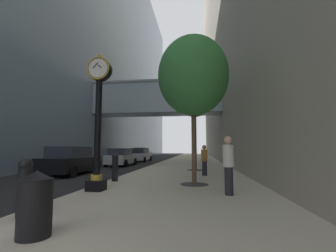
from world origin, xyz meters
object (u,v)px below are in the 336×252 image
trash_bin (35,203)px  car_grey_far (142,154)px  car_white_near (140,155)px  pedestrian_walking (204,159)px  car_silver_mid (121,157)px  bollard_third (115,166)px  street_tree_near (193,76)px  car_black_trailing (71,161)px  pedestrian_by_clock (228,163)px  street_tree_mid_near (195,94)px  bollard_nearest (24,186)px  street_clock (98,113)px

trash_bin → car_grey_far: (-5.55, 30.20, 0.14)m
car_white_near → trash_bin: bearing=-79.9°
pedestrian_walking → car_silver_mid: bearing=132.0°
trash_bin → pedestrian_walking: bearing=71.9°
bollard_third → trash_bin: bearing=-81.1°
street_tree_near → car_silver_mid: 13.74m
pedestrian_walking → car_white_near: size_ratio=0.35×
trash_bin → pedestrian_walking: 9.53m
street_tree_near → car_white_near: 20.10m
bollard_third → car_grey_far: 24.24m
car_silver_mid → car_grey_far: bearing=95.3°
street_tree_near → car_black_trailing: street_tree_near is taller
pedestrian_walking → pedestrian_by_clock: (0.58, -5.18, 0.11)m
trash_bin → pedestrian_walking: pedestrian_walking is taller
street_tree_near → street_tree_mid_near: bearing=90.0°
bollard_nearest → trash_bin: (1.00, -0.99, -0.10)m
street_clock → bollard_nearest: street_clock is taller
pedestrian_by_clock → car_black_trailing: (-8.57, 5.95, -0.28)m
pedestrian_walking → car_black_trailing: (-7.99, 0.77, -0.17)m
street_clock → car_white_near: bearing=99.9°
street_tree_mid_near → car_white_near: (-6.82, 12.28, -4.48)m
street_clock → street_tree_mid_near: (3.27, 8.01, 2.50)m
bollard_nearest → car_silver_mid: size_ratio=0.29×
trash_bin → car_black_trailing: size_ratio=0.23×
pedestrian_by_clock → car_white_near: size_ratio=0.39×
car_grey_far → car_white_near: bearing=-78.4°
street_clock → bollard_third: street_clock is taller
pedestrian_by_clock → street_clock: bearing=177.2°
car_grey_far → car_silver_mid: bearing=-84.7°
pedestrian_by_clock → car_black_trailing: pedestrian_by_clock is taller
trash_bin → car_white_near: 24.76m
trash_bin → car_white_near: car_white_near is taller
trash_bin → pedestrian_walking: (2.96, 9.05, 0.31)m
pedestrian_walking → street_tree_near: bearing=-98.9°
trash_bin → car_silver_mid: bearing=104.2°
car_black_trailing → car_silver_mid: bearing=84.7°
street_tree_mid_near → pedestrian_by_clock: street_tree_mid_near is taller
street_tree_near → pedestrian_by_clock: bearing=-61.1°
street_clock → pedestrian_walking: (3.78, 4.97, -1.79)m
street_tree_mid_near → car_grey_far: (-8.02, 18.11, -4.45)m
street_tree_mid_near → car_white_near: size_ratio=1.46×
bollard_third → car_white_near: (-3.35, 17.98, 0.02)m
pedestrian_walking → car_white_near: bearing=115.5°
car_grey_far → street_tree_near: bearing=-71.8°
car_white_near → car_silver_mid: size_ratio=1.10×
bollard_nearest → street_tree_near: (3.46, 4.85, 3.76)m
street_tree_mid_near → car_grey_far: street_tree_mid_near is taller
bollard_third → street_tree_mid_near: bearing=58.7°
trash_bin → car_grey_far: size_ratio=0.24×
bollard_nearest → pedestrian_walking: size_ratio=0.76×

